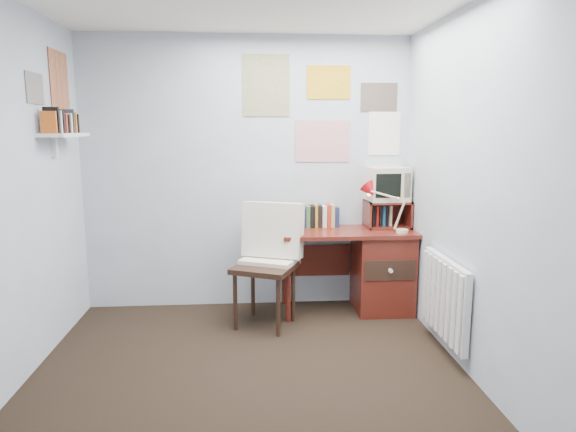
% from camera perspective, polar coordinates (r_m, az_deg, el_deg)
% --- Properties ---
extents(ground, '(3.50, 3.50, 0.00)m').
position_cam_1_polar(ground, '(3.45, -4.25, -19.30)').
color(ground, black).
rests_on(ground, ground).
extents(back_wall, '(3.00, 0.02, 2.50)m').
position_cam_1_polar(back_wall, '(4.78, -4.54, 4.67)').
color(back_wall, silver).
rests_on(back_wall, ground).
extents(right_wall, '(0.02, 3.50, 2.50)m').
position_cam_1_polar(right_wall, '(3.39, 21.72, 1.89)').
color(right_wall, silver).
rests_on(right_wall, ground).
extents(desk, '(1.20, 0.55, 0.76)m').
position_cam_1_polar(desk, '(4.81, 9.75, -5.65)').
color(desk, '#5E1E15').
rests_on(desk, ground).
extents(desk_chair, '(0.68, 0.67, 1.02)m').
position_cam_1_polar(desk_chair, '(4.35, -2.61, -5.78)').
color(desk_chair, black).
rests_on(desk_chair, ground).
extents(desk_lamp, '(0.33, 0.30, 0.39)m').
position_cam_1_polar(desk_lamp, '(4.61, 12.64, 0.59)').
color(desk_lamp, red).
rests_on(desk_lamp, desk).
extents(tv_riser, '(0.40, 0.30, 0.25)m').
position_cam_1_polar(tv_riser, '(4.84, 10.96, 0.23)').
color(tv_riser, '#5E1E15').
rests_on(tv_riser, desk).
extents(crt_tv, '(0.38, 0.35, 0.34)m').
position_cam_1_polar(crt_tv, '(4.82, 10.92, 3.71)').
color(crt_tv, beige).
rests_on(crt_tv, tv_riser).
extents(book_row, '(0.60, 0.14, 0.22)m').
position_cam_1_polar(book_row, '(4.79, 3.44, 0.10)').
color(book_row, '#5E1E15').
rests_on(book_row, desk).
extents(radiator, '(0.09, 0.80, 0.60)m').
position_cam_1_polar(radiator, '(4.05, 17.02, -8.71)').
color(radiator, white).
rests_on(radiator, right_wall).
extents(wall_shelf, '(0.20, 0.62, 0.24)m').
position_cam_1_polar(wall_shelf, '(4.35, -23.60, 8.26)').
color(wall_shelf, white).
rests_on(wall_shelf, left_wall).
extents(posters_back, '(1.20, 0.01, 0.90)m').
position_cam_1_polar(posters_back, '(4.81, 3.91, 11.86)').
color(posters_back, white).
rests_on(posters_back, back_wall).
extents(posters_left, '(0.01, 0.70, 0.60)m').
position_cam_1_polar(posters_left, '(4.39, -25.14, 13.14)').
color(posters_left, white).
rests_on(posters_left, left_wall).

